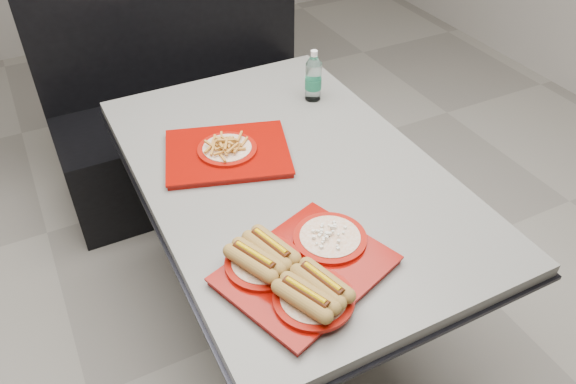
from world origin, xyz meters
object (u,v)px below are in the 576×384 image
tray_near (301,268)px  tray_far (227,150)px  diner_table (289,208)px  booth_bench (189,107)px  water_bottle (313,79)px

tray_near → tray_far: (0.03, 0.58, -0.01)m
diner_table → booth_bench: booth_bench is taller
booth_bench → diner_table: bearing=-90.0°
water_bottle → tray_far: bearing=-154.9°
booth_bench → tray_far: (-0.15, -0.94, 0.37)m
diner_table → water_bottle: bearing=51.5°
tray_near → booth_bench: bearing=83.2°
diner_table → tray_far: (-0.15, 0.16, 0.19)m
booth_bench → tray_far: bearing=-99.0°
diner_table → water_bottle: water_bottle is taller
tray_far → water_bottle: (0.43, 0.20, 0.06)m
tray_far → water_bottle: 0.48m
tray_far → diner_table: bearing=-46.7°
booth_bench → water_bottle: 0.90m
tray_near → water_bottle: (0.47, 0.78, 0.05)m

